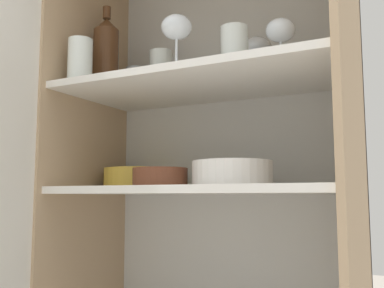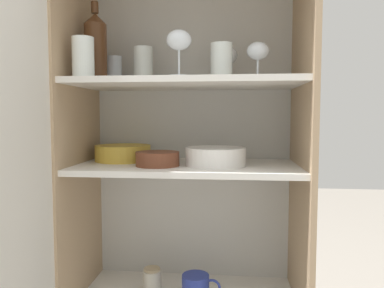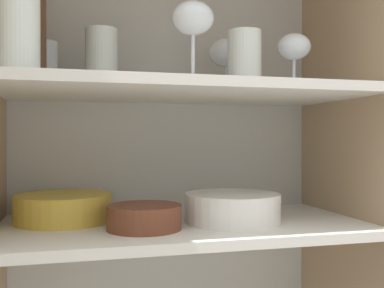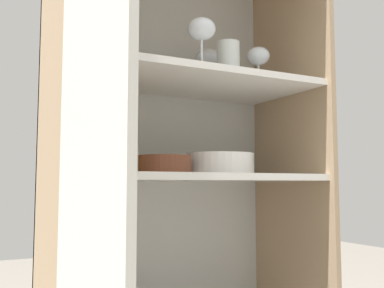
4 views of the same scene
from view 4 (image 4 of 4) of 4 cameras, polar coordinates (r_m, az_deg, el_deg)
cupboard_back_panel at (r=1.55m, az=-4.09°, el=-5.69°), size 0.81×0.02×1.52m
cupboard_side_left at (r=1.24m, az=-17.56°, el=-5.61°), size 0.02×0.43×1.52m
cupboard_side_right at (r=1.58m, az=12.41°, el=-5.57°), size 0.02×0.43×1.52m
shelf_board_middle at (r=1.36m, az=-0.73°, el=-4.24°), size 0.78×0.39×0.02m
shelf_board_upper at (r=1.40m, az=-0.71°, el=7.92°), size 0.78×0.39×0.02m
cupboard_door at (r=0.83m, az=-12.85°, el=-6.06°), size 0.03×0.40×1.52m
tumbler_glass_0 at (r=1.19m, az=-12.22°, el=14.16°), size 0.07×0.07×0.13m
tumbler_glass_1 at (r=1.41m, az=-8.36°, el=11.00°), size 0.07×0.07×0.13m
tumbler_glass_2 at (r=1.43m, az=4.62°, el=10.49°), size 0.07×0.07×0.12m
tumbler_glass_3 at (r=1.42m, az=-13.84°, el=10.50°), size 0.06×0.06×0.11m
wine_glass_0 at (r=1.32m, az=1.23°, el=14.06°), size 0.08×0.08×0.15m
wine_glass_1 at (r=1.51m, az=8.42°, el=10.70°), size 0.07×0.07×0.12m
wine_glass_2 at (r=1.57m, az=2.08°, el=10.46°), size 0.09×0.09×0.14m
wine_bottle at (r=1.32m, az=-13.63°, el=14.83°), size 0.08×0.08×0.28m
plate_stack_white at (r=1.39m, az=3.57°, el=-2.53°), size 0.21×0.21×0.06m
mixing_bowl_large at (r=1.34m, az=-11.95°, el=-2.27°), size 0.21×0.21×0.06m
serving_bowl_small at (r=1.27m, az=-3.45°, el=-2.48°), size 0.15×0.15×0.05m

